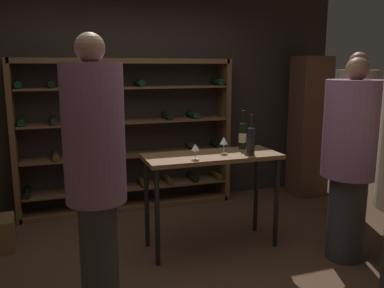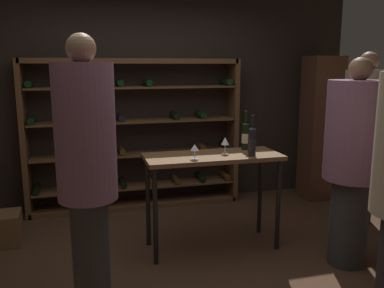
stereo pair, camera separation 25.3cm
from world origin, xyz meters
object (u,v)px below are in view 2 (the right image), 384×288
(person_bystander_red_print, at_px, (354,155))
(wine_glass_stemmed_right, at_px, (195,148))
(person_guest_plum_blouse, at_px, (364,130))
(wine_glass_stemmed_center, at_px, (225,142))
(wine_rack, at_px, (135,136))
(tasting_table, at_px, (213,167))
(person_guest_blue_shirt, at_px, (87,165))
(wine_bottle_gold_foil, at_px, (252,141))
(display_cabinet, at_px, (321,129))
(wine_bottle_amber_reserve, at_px, (246,135))

(person_bystander_red_print, xyz_separation_m, wine_glass_stemmed_right, (-1.28, 0.50, 0.03))
(person_guest_plum_blouse, relative_size, wine_glass_stemmed_center, 11.95)
(wine_rack, distance_m, tasting_table, 1.47)
(person_bystander_red_print, distance_m, person_guest_blue_shirt, 2.22)
(wine_rack, height_order, wine_bottle_gold_foil, wine_rack)
(wine_rack, xyz_separation_m, display_cabinet, (2.41, -0.26, 0.03))
(display_cabinet, relative_size, wine_glass_stemmed_right, 13.72)
(wine_rack, relative_size, person_guest_plum_blouse, 1.37)
(display_cabinet, distance_m, wine_bottle_amber_reserve, 1.74)
(wine_rack, height_order, person_guest_blue_shirt, person_guest_blue_shirt)
(tasting_table, xyz_separation_m, wine_bottle_amber_reserve, (0.39, 0.15, 0.26))
(person_bystander_red_print, bearing_deg, wine_glass_stemmed_right, 100.99)
(tasting_table, xyz_separation_m, wine_glass_stemmed_right, (-0.21, -0.13, 0.21))
(wine_rack, distance_m, person_bystander_red_print, 2.57)
(wine_rack, height_order, person_guest_plum_blouse, person_guest_plum_blouse)
(person_guest_blue_shirt, height_order, wine_bottle_amber_reserve, person_guest_blue_shirt)
(person_guest_blue_shirt, relative_size, wine_bottle_amber_reserve, 5.06)
(wine_bottle_gold_foil, bearing_deg, wine_glass_stemmed_center, 143.76)
(person_guest_plum_blouse, relative_size, wine_bottle_amber_reserve, 4.91)
(tasting_table, height_order, wine_glass_stemmed_right, wine_glass_stemmed_right)
(person_guest_plum_blouse, relative_size, display_cabinet, 1.01)
(wine_glass_stemmed_right, height_order, wine_glass_stemmed_center, wine_glass_stemmed_center)
(wine_bottle_amber_reserve, xyz_separation_m, wine_glass_stemmed_right, (-0.60, -0.28, -0.04))
(person_bystander_red_print, distance_m, display_cabinet, 1.90)
(tasting_table, bearing_deg, person_guest_blue_shirt, -145.69)
(person_guest_blue_shirt, bearing_deg, tasting_table, 146.02)
(wine_bottle_gold_foil, bearing_deg, wine_bottle_amber_reserve, 79.12)
(person_guest_plum_blouse, distance_m, person_bystander_red_print, 1.14)
(person_guest_blue_shirt, bearing_deg, display_cabinet, 143.87)
(wine_bottle_gold_foil, relative_size, wine_glass_stemmed_right, 2.78)
(tasting_table, xyz_separation_m, person_bystander_red_print, (1.07, -0.63, 0.19))
(tasting_table, distance_m, person_guest_blue_shirt, 1.42)
(person_guest_blue_shirt, bearing_deg, person_guest_plum_blouse, 130.49)
(person_guest_plum_blouse, distance_m, wine_glass_stemmed_center, 1.71)
(wine_rack, xyz_separation_m, tasting_table, (0.56, -1.36, -0.09))
(person_guest_plum_blouse, xyz_separation_m, wine_bottle_gold_foil, (-1.48, -0.37, 0.02))
(wine_bottle_amber_reserve, bearing_deg, person_guest_plum_blouse, 3.04)
(wine_rack, bearing_deg, wine_bottle_gold_foil, -59.15)
(tasting_table, bearing_deg, display_cabinet, 30.76)
(person_guest_plum_blouse, bearing_deg, wine_glass_stemmed_center, 87.50)
(display_cabinet, bearing_deg, person_bystander_red_print, -114.22)
(person_guest_plum_blouse, xyz_separation_m, wine_glass_stemmed_right, (-2.03, -0.36, -0.02))
(person_bystander_red_print, xyz_separation_m, wine_bottle_amber_reserve, (-0.68, 0.78, 0.07))
(tasting_table, bearing_deg, wine_bottle_amber_reserve, 20.75)
(person_guest_plum_blouse, height_order, wine_glass_stemmed_right, person_guest_plum_blouse)
(wine_rack, xyz_separation_m, person_guest_blue_shirt, (-0.59, -2.15, 0.19))
(person_bystander_red_print, distance_m, wine_glass_stemmed_center, 1.14)
(wine_rack, bearing_deg, wine_glass_stemmed_center, -62.96)
(wine_rack, distance_m, wine_bottle_amber_reserve, 1.55)
(display_cabinet, distance_m, wine_glass_stemmed_right, 2.40)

